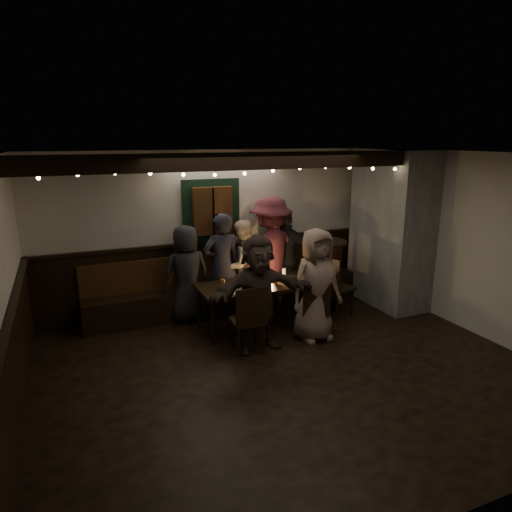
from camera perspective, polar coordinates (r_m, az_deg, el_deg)
name	(u,v)px	position (r m, az deg, el deg)	size (l,w,h in m)	color
room	(311,252)	(7.08, 6.86, 0.53)	(6.02, 5.01, 2.62)	black
dining_table	(261,287)	(6.82, 0.65, -3.91)	(1.89, 0.81, 0.82)	black
chair_near_left	(249,316)	(5.98, -0.83, -7.54)	(0.45, 0.45, 0.94)	black
chair_near_right	(315,307)	(6.48, 7.43, -6.39)	(0.49, 0.49, 0.84)	black
chair_end	(333,283)	(7.32, 9.62, -3.34)	(0.54, 0.54, 0.98)	black
high_top	(324,265)	(7.70, 8.52, -1.11)	(0.71, 0.71, 1.14)	black
person_a	(187,274)	(7.08, -8.66, -2.20)	(0.74, 0.48, 1.51)	black
person_b	(222,265)	(7.21, -4.27, -1.16)	(0.61, 0.40, 1.66)	#24242F
person_c	(241,266)	(7.41, -1.86, -1.28)	(0.74, 0.57, 1.51)	beige
person_d	(271,253)	(7.53, 1.83, 0.37)	(1.21, 0.69, 1.87)	#5D2630
person_e	(286,257)	(7.75, 3.76, -0.18)	(0.95, 0.40, 1.62)	black
person_f	(258,294)	(6.03, 0.29, -4.72)	(1.47, 0.47, 1.58)	#382B25
person_g	(316,285)	(6.39, 7.47, -3.61)	(0.78, 0.51, 1.60)	gray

